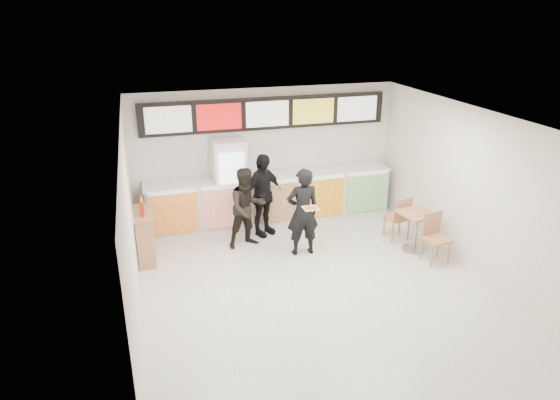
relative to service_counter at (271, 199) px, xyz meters
name	(u,v)px	position (x,y,z in m)	size (l,w,h in m)	color
floor	(318,290)	(0.00, -3.09, -0.57)	(7.00, 7.00, 0.00)	beige
ceiling	(323,121)	(0.00, -3.09, 2.43)	(7.00, 7.00, 0.00)	white
wall_back	(266,154)	(0.00, 0.41, 0.93)	(6.00, 6.00, 0.00)	silver
wall_left	(131,233)	(-3.00, -3.09, 0.93)	(7.00, 7.00, 0.00)	silver
wall_right	(477,193)	(3.00, -3.09, 0.93)	(7.00, 7.00, 0.00)	silver
service_counter	(271,199)	(0.00, 0.00, 0.00)	(5.56, 0.77, 1.14)	silver
menu_board	(267,113)	(0.00, 0.32, 1.88)	(5.50, 0.14, 0.70)	black
drinks_fridge	(230,184)	(-0.93, 0.02, 0.43)	(0.70, 0.67, 2.00)	white
mirror_panel	(129,169)	(-2.99, -0.64, 1.18)	(0.01, 2.00, 1.50)	#B2B7BF
customer_main	(303,212)	(0.18, -1.67, 0.32)	(0.65, 0.43, 1.78)	black
customer_left	(247,208)	(-0.78, -1.03, 0.26)	(0.81, 0.63, 1.67)	black
customer_mid	(262,195)	(-0.35, -0.58, 0.33)	(1.06, 0.44, 1.81)	black
pizza_slice	(311,208)	(0.18, -2.12, 0.58)	(0.36, 0.36, 0.02)	beige
cafe_table	(416,224)	(2.42, -2.16, -0.01)	(0.75, 1.70, 0.97)	#9D6E48
condiment_ledge	(145,236)	(-2.82, -1.09, -0.05)	(0.37, 0.91, 1.21)	#9D6E48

